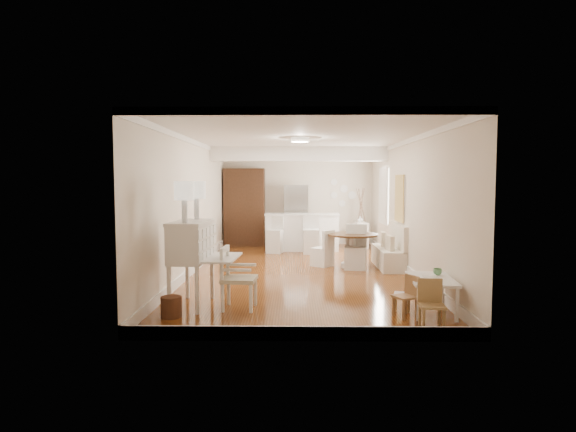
{
  "coord_description": "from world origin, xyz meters",
  "views": [
    {
      "loc": [
        -0.12,
        -10.18,
        1.93
      ],
      "look_at": [
        -0.25,
        0.3,
        1.17
      ],
      "focal_mm": 30.0,
      "sensor_mm": 36.0,
      "label": 1
    }
  ],
  "objects_px": {
    "pantry_cabinet": "(245,207)",
    "fridge": "(308,216)",
    "gustavian_armchair": "(239,278)",
    "slip_chair_near": "(356,247)",
    "kids_chair_a": "(405,296)",
    "slip_chair_far": "(322,248)",
    "sideboard": "(361,235)",
    "bar_stool_right": "(311,234)",
    "kids_table": "(431,295)",
    "dining_table": "(352,251)",
    "breakfast_counter": "(302,232)",
    "kids_chair_b": "(403,293)",
    "wicker_basket": "(171,307)",
    "bar_stool_left": "(275,235)",
    "kids_chair_c": "(432,305)",
    "secretary_bureau": "(192,263)"
  },
  "relations": [
    {
      "from": "kids_chair_c",
      "to": "fridge",
      "type": "relative_size",
      "value": 0.37
    },
    {
      "from": "secretary_bureau",
      "to": "gustavian_armchair",
      "type": "distance_m",
      "value": 0.8
    },
    {
      "from": "gustavian_armchair",
      "to": "bar_stool_right",
      "type": "height_order",
      "value": "bar_stool_right"
    },
    {
      "from": "gustavian_armchair",
      "to": "kids_table",
      "type": "height_order",
      "value": "gustavian_armchair"
    },
    {
      "from": "secretary_bureau",
      "to": "slip_chair_far",
      "type": "relative_size",
      "value": 1.6
    },
    {
      "from": "pantry_cabinet",
      "to": "fridge",
      "type": "bearing_deg",
      "value": -0.9
    },
    {
      "from": "bar_stool_right",
      "to": "breakfast_counter",
      "type": "bearing_deg",
      "value": 110.47
    },
    {
      "from": "gustavian_armchair",
      "to": "sideboard",
      "type": "height_order",
      "value": "gustavian_armchair"
    },
    {
      "from": "kids_table",
      "to": "sideboard",
      "type": "bearing_deg",
      "value": 90.59
    },
    {
      "from": "kids_table",
      "to": "kids_chair_b",
      "type": "bearing_deg",
      "value": 164.23
    },
    {
      "from": "dining_table",
      "to": "slip_chair_near",
      "type": "height_order",
      "value": "slip_chair_near"
    },
    {
      "from": "slip_chair_far",
      "to": "sideboard",
      "type": "relative_size",
      "value": 1.08
    },
    {
      "from": "kids_chair_c",
      "to": "bar_stool_right",
      "type": "relative_size",
      "value": 0.64
    },
    {
      "from": "kids_chair_a",
      "to": "sideboard",
      "type": "bearing_deg",
      "value": 150.28
    },
    {
      "from": "bar_stool_right",
      "to": "pantry_cabinet",
      "type": "height_order",
      "value": "pantry_cabinet"
    },
    {
      "from": "kids_chair_c",
      "to": "secretary_bureau",
      "type": "bearing_deg",
      "value": 164.2
    },
    {
      "from": "secretary_bureau",
      "to": "sideboard",
      "type": "bearing_deg",
      "value": 65.62
    },
    {
      "from": "bar_stool_left",
      "to": "pantry_cabinet",
      "type": "height_order",
      "value": "pantry_cabinet"
    },
    {
      "from": "fridge",
      "to": "bar_stool_right",
      "type": "bearing_deg",
      "value": -88.84
    },
    {
      "from": "wicker_basket",
      "to": "secretary_bureau",
      "type": "bearing_deg",
      "value": 76.09
    },
    {
      "from": "kids_table",
      "to": "fridge",
      "type": "xyz_separation_m",
      "value": [
        -1.6,
        7.35,
        0.64
      ]
    },
    {
      "from": "kids_chair_c",
      "to": "bar_stool_left",
      "type": "xyz_separation_m",
      "value": [
        -2.31,
        6.67,
        0.17
      ]
    },
    {
      "from": "pantry_cabinet",
      "to": "kids_chair_a",
      "type": "bearing_deg",
      "value": -68.11
    },
    {
      "from": "kids_table",
      "to": "dining_table",
      "type": "distance_m",
      "value": 3.76
    },
    {
      "from": "kids_chair_b",
      "to": "sideboard",
      "type": "bearing_deg",
      "value": -167.61
    },
    {
      "from": "kids_chair_a",
      "to": "bar_stool_left",
      "type": "height_order",
      "value": "bar_stool_left"
    },
    {
      "from": "kids_chair_b",
      "to": "bar_stool_right",
      "type": "xyz_separation_m",
      "value": [
        -1.17,
        5.58,
        0.26
      ]
    },
    {
      "from": "kids_chair_a",
      "to": "breakfast_counter",
      "type": "distance_m",
      "value": 6.68
    },
    {
      "from": "secretary_bureau",
      "to": "kids_chair_c",
      "type": "relative_size",
      "value": 2.0
    },
    {
      "from": "fridge",
      "to": "slip_chair_far",
      "type": "bearing_deg",
      "value": -86.34
    },
    {
      "from": "kids_chair_a",
      "to": "pantry_cabinet",
      "type": "xyz_separation_m",
      "value": [
        -3.06,
        7.62,
        0.85
      ]
    },
    {
      "from": "slip_chair_far",
      "to": "breakfast_counter",
      "type": "bearing_deg",
      "value": -130.13
    },
    {
      "from": "slip_chair_far",
      "to": "fridge",
      "type": "xyz_separation_m",
      "value": [
        -0.22,
        3.49,
        0.49
      ]
    },
    {
      "from": "breakfast_counter",
      "to": "fridge",
      "type": "height_order",
      "value": "fridge"
    },
    {
      "from": "secretary_bureau",
      "to": "dining_table",
      "type": "relative_size",
      "value": 1.19
    },
    {
      "from": "gustavian_armchair",
      "to": "slip_chair_near",
      "type": "distance_m",
      "value": 3.98
    },
    {
      "from": "fridge",
      "to": "kids_chair_b",
      "type": "bearing_deg",
      "value": -80.53
    },
    {
      "from": "secretary_bureau",
      "to": "kids_chair_a",
      "type": "bearing_deg",
      "value": -6.76
    },
    {
      "from": "slip_chair_near",
      "to": "breakfast_counter",
      "type": "bearing_deg",
      "value": 123.21
    },
    {
      "from": "breakfast_counter",
      "to": "bar_stool_left",
      "type": "xyz_separation_m",
      "value": [
        -0.73,
        -0.46,
        -0.02
      ]
    },
    {
      "from": "kids_chair_c",
      "to": "fridge",
      "type": "bearing_deg",
      "value": 102.98
    },
    {
      "from": "slip_chair_far",
      "to": "bar_stool_left",
      "type": "distance_m",
      "value": 2.3
    },
    {
      "from": "secretary_bureau",
      "to": "kids_chair_b",
      "type": "xyz_separation_m",
      "value": [
        3.21,
        -0.23,
        -0.41
      ]
    },
    {
      "from": "kids_chair_a",
      "to": "bar_stool_right",
      "type": "height_order",
      "value": "bar_stool_right"
    },
    {
      "from": "breakfast_counter",
      "to": "sideboard",
      "type": "height_order",
      "value": "breakfast_counter"
    },
    {
      "from": "kids_chair_b",
      "to": "fridge",
      "type": "relative_size",
      "value": 0.28
    },
    {
      "from": "gustavian_armchair",
      "to": "kids_chair_c",
      "type": "bearing_deg",
      "value": -106.67
    },
    {
      "from": "pantry_cabinet",
      "to": "kids_chair_b",
      "type": "bearing_deg",
      "value": -66.85
    },
    {
      "from": "wicker_basket",
      "to": "kids_table",
      "type": "distance_m",
      "value": 3.77
    },
    {
      "from": "kids_chair_b",
      "to": "breakfast_counter",
      "type": "relative_size",
      "value": 0.25
    }
  ]
}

